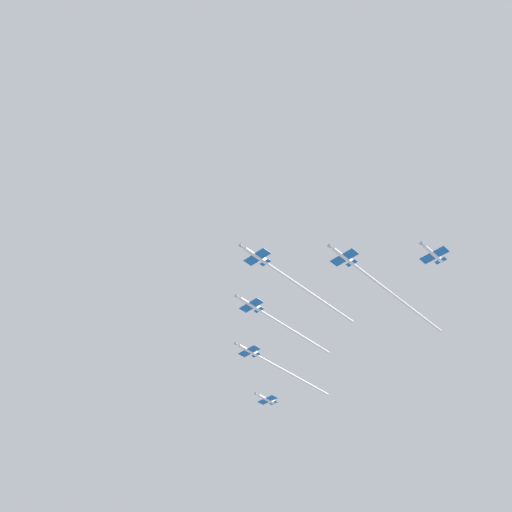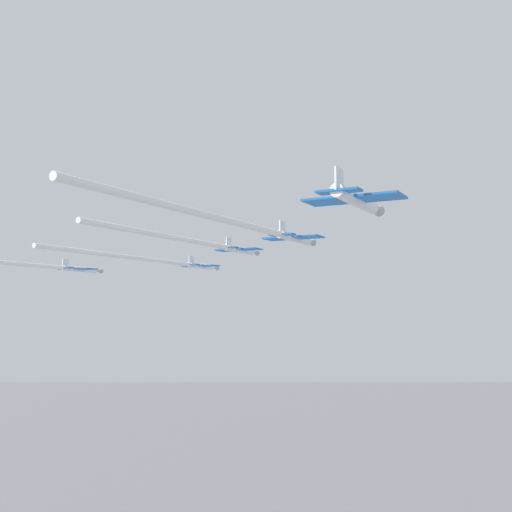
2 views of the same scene
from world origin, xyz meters
name	(u,v)px [view 2 (image 2 of 2)]	position (x,y,z in m)	size (l,w,h in m)	color
jet_lead	(162,261)	(-2.61, 10.01, 118.96)	(10.68, 52.89, 2.41)	white
jet_port_inner	(12,263)	(13.56, 32.03, 117.84)	(11.53, 59.42, 2.41)	white
jet_starboard_inner	(205,243)	(-23.22, 21.64, 120.09)	(9.87, 46.79, 2.41)	white
jet_starboard_outer	(248,226)	(-44.59, 39.12, 119.20)	(10.44, 51.13, 2.41)	white
jet_port_trail	(357,200)	(-65.42, 52.42, 118.22)	(8.56, 11.62, 2.41)	white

